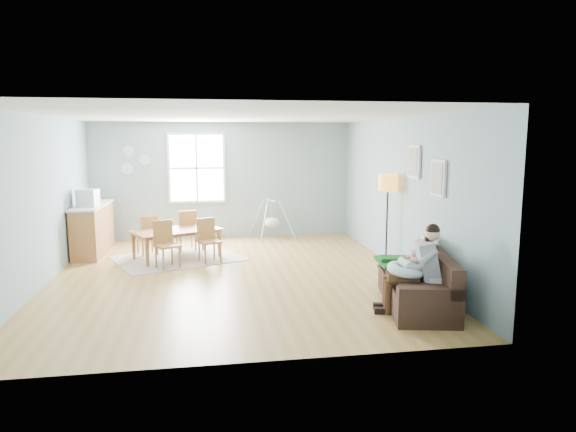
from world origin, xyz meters
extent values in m
cube|color=olive|center=(0.00, 0.00, -0.04)|extent=(8.40, 9.40, 0.08)
cube|color=silver|center=(0.00, 0.00, 3.00)|extent=(8.40, 9.40, 0.60)
cube|color=#83A2AB|center=(0.00, 4.66, 1.35)|extent=(8.40, 0.08, 3.90)
cube|color=#83A2AB|center=(0.00, -4.66, 1.35)|extent=(8.40, 0.08, 3.90)
cube|color=#83A2AB|center=(4.16, 0.00, 1.35)|extent=(0.08, 9.40, 3.90)
cube|color=silver|center=(-0.60, 3.47, 1.65)|extent=(1.32, 0.06, 1.62)
cube|color=white|center=(-0.60, 3.44, 1.65)|extent=(1.20, 0.02, 1.50)
cube|color=silver|center=(-0.60, 3.43, 1.65)|extent=(1.20, 0.03, 0.04)
cube|color=silver|center=(-0.60, 3.43, 1.65)|extent=(0.04, 0.03, 1.50)
cube|color=silver|center=(2.97, -1.50, 1.75)|extent=(0.04, 0.44, 0.54)
cube|color=slate|center=(2.94, -1.50, 1.75)|extent=(0.01, 0.36, 0.46)
cube|color=silver|center=(2.97, -0.60, 1.95)|extent=(0.04, 0.44, 0.54)
cube|color=slate|center=(2.94, -0.60, 1.95)|extent=(0.01, 0.36, 0.46)
cylinder|color=#A7BCC9|center=(-2.10, 3.47, 2.05)|extent=(0.24, 0.02, 0.24)
cylinder|color=#A7BCC9|center=(-1.75, 3.47, 1.85)|extent=(0.26, 0.02, 0.26)
cylinder|color=#A7BCC9|center=(-2.15, 3.47, 1.65)|extent=(0.28, 0.02, 0.28)
cube|color=black|center=(2.45, -2.04, 0.19)|extent=(1.17, 1.99, 0.37)
cube|color=black|center=(2.76, -2.10, 0.57)|extent=(0.56, 1.87, 0.38)
cube|color=black|center=(2.28, -2.87, 0.45)|extent=(0.82, 0.34, 0.14)
cube|color=black|center=(2.62, -1.21, 0.45)|extent=(0.82, 0.34, 0.14)
cube|color=#155D17|center=(2.56, -1.43, 0.48)|extent=(0.93, 0.80, 0.04)
cube|color=#BAAD8E|center=(2.79, -1.61, 0.68)|extent=(0.24, 0.46, 0.44)
cube|color=gray|center=(2.47, -2.32, 0.73)|extent=(0.40, 0.45, 0.53)
sphere|color=#E2B08A|center=(2.52, -2.33, 1.09)|extent=(0.20, 0.20, 0.20)
sphere|color=black|center=(2.52, -2.33, 1.13)|extent=(0.19, 0.19, 0.19)
cylinder|color=#3A1F15|center=(2.14, -2.34, 0.48)|extent=(0.43, 0.24, 0.14)
cylinder|color=#3A1F15|center=(2.19, -2.15, 0.48)|extent=(0.43, 0.24, 0.14)
cylinder|color=#3A1F15|center=(1.95, -2.29, 0.23)|extent=(0.12, 0.12, 0.46)
cylinder|color=#3A1F15|center=(2.00, -2.10, 0.23)|extent=(0.12, 0.12, 0.46)
cube|color=black|center=(1.88, -2.28, 0.04)|extent=(0.23, 0.14, 0.08)
cube|color=black|center=(1.93, -2.09, 0.04)|extent=(0.23, 0.14, 0.08)
torus|color=#CBECFF|center=(2.19, -2.26, 0.59)|extent=(0.65, 0.64, 0.20)
cylinder|color=silver|center=(2.19, -2.26, 0.67)|extent=(0.14, 0.29, 0.12)
sphere|color=#E2B08A|center=(2.20, -2.10, 0.68)|extent=(0.10, 0.10, 0.10)
cube|color=silver|center=(2.52, -1.88, 0.62)|extent=(0.25, 0.27, 0.31)
sphere|color=#E2B08A|center=(2.55, -1.89, 0.83)|extent=(0.14, 0.14, 0.14)
sphere|color=black|center=(2.55, -1.89, 0.85)|extent=(0.14, 0.14, 0.14)
cylinder|color=#F53C69|center=(2.31, -1.88, 0.48)|extent=(0.27, 0.15, 0.08)
cylinder|color=#F53C69|center=(2.35, -1.77, 0.48)|extent=(0.27, 0.15, 0.08)
cylinder|color=#F53C69|center=(2.20, -1.85, 0.34)|extent=(0.06, 0.06, 0.25)
cylinder|color=#F53C69|center=(2.23, -1.73, 0.34)|extent=(0.06, 0.06, 0.25)
cylinder|color=black|center=(2.80, 0.12, 0.02)|extent=(0.30, 0.30, 0.03)
cylinder|color=black|center=(2.80, 0.12, 0.75)|extent=(0.03, 0.03, 1.50)
cylinder|color=orange|center=(2.80, 0.12, 1.55)|extent=(0.34, 0.34, 0.30)
cube|color=silver|center=(2.70, -2.39, 0.26)|extent=(0.59, 0.56, 0.53)
cube|color=black|center=(2.50, -2.32, 0.26)|extent=(0.16, 0.34, 0.42)
cube|color=#A29B94|center=(-0.98, 1.43, 0.01)|extent=(2.74, 2.44, 0.01)
imported|color=brown|center=(-0.98, 1.43, 0.29)|extent=(1.86, 1.53, 0.57)
cube|color=#976134|center=(-1.12, 0.69, 0.42)|extent=(0.53, 0.53, 0.04)
cube|color=#976134|center=(-1.20, 0.84, 0.65)|extent=(0.34, 0.21, 0.42)
cylinder|color=#976134|center=(-1.18, 0.47, 0.21)|extent=(0.04, 0.04, 0.42)
cylinder|color=#976134|center=(-0.91, 0.62, 0.21)|extent=(0.04, 0.04, 0.42)
cylinder|color=#976134|center=(-1.33, 0.75, 0.21)|extent=(0.04, 0.04, 0.42)
cylinder|color=#976134|center=(-1.06, 0.90, 0.21)|extent=(0.04, 0.04, 0.42)
cube|color=#976134|center=(-0.36, 0.99, 0.40)|extent=(0.49, 0.49, 0.04)
cube|color=#976134|center=(-0.43, 1.15, 0.63)|extent=(0.35, 0.17, 0.41)
cylinder|color=#976134|center=(-0.45, 0.79, 0.20)|extent=(0.04, 0.04, 0.40)
cylinder|color=#976134|center=(-0.16, 0.91, 0.20)|extent=(0.04, 0.04, 0.40)
cylinder|color=#976134|center=(-0.56, 1.07, 0.20)|extent=(0.04, 0.04, 0.40)
cylinder|color=#976134|center=(-0.28, 1.19, 0.20)|extent=(0.04, 0.04, 0.40)
cube|color=#976134|center=(-1.59, 1.86, 0.39)|extent=(0.49, 0.49, 0.03)
cube|color=#976134|center=(-1.52, 1.71, 0.61)|extent=(0.33, 0.18, 0.40)
cylinder|color=#976134|center=(-1.52, 2.06, 0.20)|extent=(0.04, 0.04, 0.39)
cylinder|color=#976134|center=(-1.79, 1.93, 0.20)|extent=(0.04, 0.04, 0.39)
cylinder|color=#976134|center=(-1.40, 1.79, 0.20)|extent=(0.04, 0.04, 0.39)
cylinder|color=#976134|center=(-1.66, 1.66, 0.20)|extent=(0.04, 0.04, 0.39)
cube|color=#976134|center=(-0.84, 2.17, 0.42)|extent=(0.48, 0.48, 0.04)
cube|color=#976134|center=(-0.79, 2.00, 0.65)|extent=(0.37, 0.14, 0.43)
cylinder|color=#976134|center=(-0.73, 2.36, 0.21)|extent=(0.04, 0.04, 0.42)
cylinder|color=#976134|center=(-1.03, 2.27, 0.21)|extent=(0.04, 0.04, 0.42)
cylinder|color=#976134|center=(-0.64, 2.06, 0.21)|extent=(0.04, 0.04, 0.42)
cylinder|color=#976134|center=(-0.94, 1.97, 0.21)|extent=(0.04, 0.04, 0.42)
cube|color=brown|center=(-2.70, 2.21, 0.49)|extent=(0.53, 1.77, 0.98)
cube|color=silver|center=(-2.70, 2.21, 0.99)|extent=(0.57, 1.81, 0.04)
cube|color=#BDBCC2|center=(-2.69, 1.87, 1.18)|extent=(0.41, 0.39, 0.34)
cube|color=black|center=(-2.86, 1.89, 1.18)|extent=(0.06, 0.28, 0.24)
cylinder|color=#BDBCC2|center=(1.09, 3.10, 0.90)|extent=(0.16, 0.51, 0.04)
ellipsoid|color=silver|center=(1.09, 3.10, 0.39)|extent=(0.37, 0.37, 0.23)
cylinder|color=#BDBCC2|center=(1.09, 3.10, 0.65)|extent=(0.01, 0.01, 0.41)
cylinder|color=#BDBCC2|center=(0.88, 2.75, 0.46)|extent=(0.24, 0.39, 0.90)
cylinder|color=#BDBCC2|center=(1.44, 2.89, 0.46)|extent=(0.38, 0.26, 0.90)
cylinder|color=#BDBCC2|center=(0.74, 3.31, 0.46)|extent=(0.38, 0.26, 0.90)
cylinder|color=#BDBCC2|center=(1.30, 3.45, 0.46)|extent=(0.24, 0.39, 0.90)
camera|label=1|loc=(-0.44, -8.59, 2.33)|focal=32.00mm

